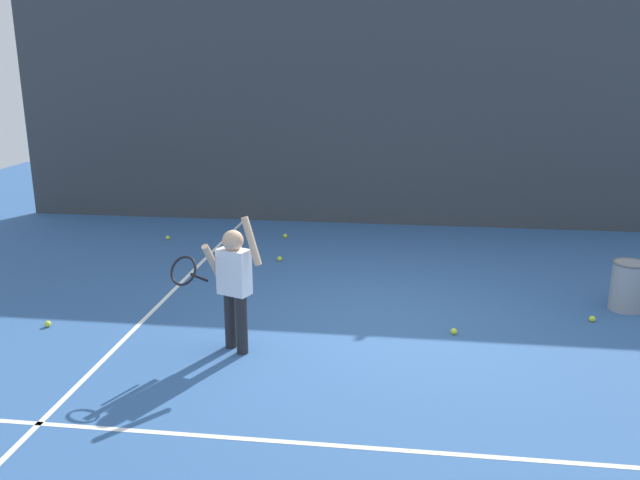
{
  "coord_description": "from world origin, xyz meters",
  "views": [
    {
      "loc": [
        0.2,
        -6.59,
        2.75
      ],
      "look_at": [
        -0.68,
        0.17,
        0.85
      ],
      "focal_mm": 36.93,
      "sensor_mm": 36.0,
      "label": 1
    }
  ],
  "objects_px": {
    "tennis_ball_2": "(168,238)",
    "tennis_ball_6": "(48,324)",
    "tennis_player": "(232,280)",
    "ball_hopper": "(628,285)",
    "tennis_ball_0": "(454,331)",
    "tennis_ball_3": "(285,236)",
    "tennis_ball_4": "(280,259)",
    "tennis_ball_5": "(592,319)"
  },
  "relations": [
    {
      "from": "tennis_ball_4",
      "to": "tennis_ball_5",
      "type": "distance_m",
      "value": 4.13
    },
    {
      "from": "ball_hopper",
      "to": "tennis_ball_2",
      "type": "bearing_deg",
      "value": 160.67
    },
    {
      "from": "tennis_player",
      "to": "tennis_ball_6",
      "type": "xyz_separation_m",
      "value": [
        -2.11,
        0.31,
        -0.69
      ]
    },
    {
      "from": "tennis_player",
      "to": "tennis_ball_2",
      "type": "distance_m",
      "value": 4.35
    },
    {
      "from": "tennis_player",
      "to": "tennis_ball_0",
      "type": "xyz_separation_m",
      "value": [
        2.14,
        0.66,
        -0.69
      ]
    },
    {
      "from": "tennis_ball_4",
      "to": "tennis_ball_6",
      "type": "bearing_deg",
      "value": -127.42
    },
    {
      "from": "tennis_ball_4",
      "to": "tennis_ball_6",
      "type": "xyz_separation_m",
      "value": [
        -1.99,
        -2.61,
        0.0
      ]
    },
    {
      "from": "tennis_ball_3",
      "to": "tennis_ball_6",
      "type": "xyz_separation_m",
      "value": [
        -1.85,
        -3.81,
        0.0
      ]
    },
    {
      "from": "tennis_ball_0",
      "to": "tennis_ball_5",
      "type": "relative_size",
      "value": 1.0
    },
    {
      "from": "tennis_ball_2",
      "to": "tennis_ball_4",
      "type": "height_order",
      "value": "same"
    },
    {
      "from": "tennis_ball_6",
      "to": "ball_hopper",
      "type": "bearing_deg",
      "value": 11.92
    },
    {
      "from": "tennis_player",
      "to": "tennis_ball_3",
      "type": "relative_size",
      "value": 20.46
    },
    {
      "from": "tennis_ball_0",
      "to": "tennis_ball_6",
      "type": "bearing_deg",
      "value": -175.26
    },
    {
      "from": "tennis_ball_0",
      "to": "tennis_ball_6",
      "type": "relative_size",
      "value": 1.0
    },
    {
      "from": "tennis_ball_0",
      "to": "tennis_ball_6",
      "type": "height_order",
      "value": "same"
    },
    {
      "from": "ball_hopper",
      "to": "tennis_ball_4",
      "type": "distance_m",
      "value": 4.41
    },
    {
      "from": "tennis_ball_0",
      "to": "tennis_ball_5",
      "type": "height_order",
      "value": "same"
    },
    {
      "from": "tennis_player",
      "to": "ball_hopper",
      "type": "relative_size",
      "value": 2.4
    },
    {
      "from": "tennis_ball_6",
      "to": "tennis_player",
      "type": "bearing_deg",
      "value": -8.29
    },
    {
      "from": "ball_hopper",
      "to": "tennis_ball_5",
      "type": "relative_size",
      "value": 8.52
    },
    {
      "from": "ball_hopper",
      "to": "tennis_ball_5",
      "type": "height_order",
      "value": "ball_hopper"
    },
    {
      "from": "tennis_ball_2",
      "to": "tennis_ball_6",
      "type": "height_order",
      "value": "same"
    },
    {
      "from": "tennis_ball_3",
      "to": "tennis_ball_5",
      "type": "relative_size",
      "value": 1.0
    },
    {
      "from": "ball_hopper",
      "to": "tennis_ball_3",
      "type": "distance_m",
      "value": 5.03
    },
    {
      "from": "tennis_ball_0",
      "to": "tennis_ball_2",
      "type": "relative_size",
      "value": 1.0
    },
    {
      "from": "tennis_ball_0",
      "to": "tennis_ball_6",
      "type": "xyz_separation_m",
      "value": [
        -4.24,
        -0.35,
        0.0
      ]
    },
    {
      "from": "tennis_ball_5",
      "to": "tennis_ball_0",
      "type": "bearing_deg",
      "value": -160.36
    },
    {
      "from": "ball_hopper",
      "to": "tennis_player",
      "type": "bearing_deg",
      "value": -158.47
    },
    {
      "from": "tennis_player",
      "to": "ball_hopper",
      "type": "xyz_separation_m",
      "value": [
        4.1,
        1.62,
        -0.44
      ]
    },
    {
      "from": "ball_hopper",
      "to": "tennis_ball_4",
      "type": "bearing_deg",
      "value": 162.88
    },
    {
      "from": "ball_hopper",
      "to": "tennis_ball_6",
      "type": "distance_m",
      "value": 6.35
    },
    {
      "from": "tennis_ball_4",
      "to": "tennis_ball_5",
      "type": "height_order",
      "value": "same"
    },
    {
      "from": "tennis_ball_4",
      "to": "tennis_player",
      "type": "bearing_deg",
      "value": -87.81
    },
    {
      "from": "tennis_ball_3",
      "to": "tennis_ball_6",
      "type": "distance_m",
      "value": 4.24
    },
    {
      "from": "tennis_ball_3",
      "to": "tennis_ball_4",
      "type": "height_order",
      "value": "same"
    },
    {
      "from": "tennis_ball_3",
      "to": "tennis_ball_4",
      "type": "relative_size",
      "value": 1.0
    },
    {
      "from": "tennis_ball_2",
      "to": "tennis_ball_3",
      "type": "height_order",
      "value": "same"
    },
    {
      "from": "ball_hopper",
      "to": "tennis_ball_0",
      "type": "height_order",
      "value": "ball_hopper"
    },
    {
      "from": "ball_hopper",
      "to": "tennis_ball_2",
      "type": "height_order",
      "value": "ball_hopper"
    },
    {
      "from": "tennis_player",
      "to": "tennis_ball_3",
      "type": "height_order",
      "value": "tennis_player"
    },
    {
      "from": "tennis_ball_0",
      "to": "tennis_ball_6",
      "type": "distance_m",
      "value": 4.26
    },
    {
      "from": "tennis_ball_2",
      "to": "tennis_ball_4",
      "type": "xyz_separation_m",
      "value": [
        1.94,
        -0.86,
        0.0
      ]
    }
  ]
}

